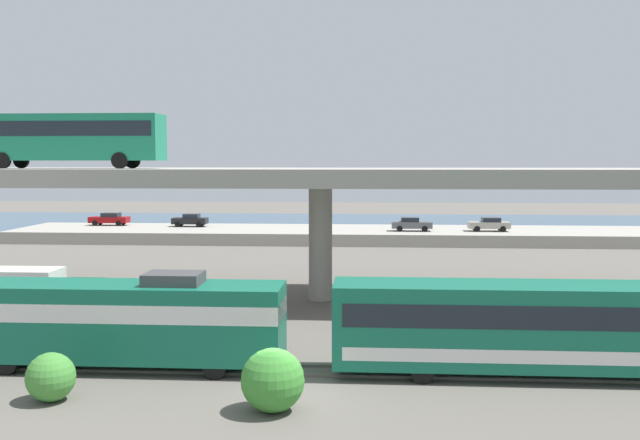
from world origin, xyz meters
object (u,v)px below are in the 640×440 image
Objects in this scene: train_coach_lead at (585,326)px; parked_car_2 at (411,224)px; parked_car_0 at (489,224)px; parked_car_1 at (110,219)px; service_truck_west at (33,295)px; transit_bus_on_overpass at (68,136)px; parked_car_3 at (190,220)px; train_locomotive at (103,318)px.

train_coach_lead reaches higher than parked_car_2.
parked_car_0 and parked_car_1 have the same top height.
parked_car_0 is (31.30, 41.60, 0.42)m from service_truck_west.
parked_car_2 is (35.40, -4.65, -0.00)m from parked_car_1.
transit_bus_on_overpass is 2.63× the size of parked_car_1.
parked_car_1 is (-39.75, 53.79, -0.11)m from train_coach_lead.
transit_bus_on_overpass is at bearing 106.89° from parked_car_1.
train_coach_lead is at bearing 126.47° from parked_car_1.
parked_car_3 is (-25.43, 3.71, -0.00)m from parked_car_2.
parked_car_0 is 34.03m from parked_car_3.
service_truck_west reaches higher than parked_car_0.
service_truck_west is 47.53m from parked_car_1.
parked_car_0 is 1.02× the size of parked_car_2.
train_locomotive is 3.76× the size of parked_car_3.
train_locomotive is 55.22m from parked_car_0.
train_locomotive is at bearing 109.89° from parked_car_1.
parked_car_2 is at bearing 55.41° from transit_bus_on_overpass.
train_coach_lead reaches higher than parked_car_3.
train_coach_lead is at bearing -28.08° from transit_bus_on_overpass.
parked_car_2 is (22.86, 41.20, 0.42)m from service_truck_west.
service_truck_west is 1.69× the size of parked_car_3.
train_locomotive is 1.26× the size of transit_bus_on_overpass.
train_coach_lead reaches higher than parked_car_0.
transit_bus_on_overpass reaches higher than train_coach_lead.
parked_car_0 is at bearing -94.72° from train_coach_lead.
train_coach_lead is 3.05× the size of service_truck_west.
transit_bus_on_overpass is 2.75× the size of parked_car_2.
parked_car_1 is at bearing -5.39° from parked_car_3.
train_locomotive is 20.29m from train_coach_lead.
parked_car_1 is 35.71m from parked_car_2.
parked_car_2 is at bearing -107.97° from train_locomotive.
train_coach_lead is 66.88m from parked_car_1.
transit_bus_on_overpass reaches higher than parked_car_3.
service_truck_west is 1.56× the size of parked_car_2.
train_coach_lead is at bearing 119.40° from parked_car_3.
train_coach_lead is at bearing -16.26° from service_truck_west.
parked_car_3 is (9.97, -0.94, -0.00)m from parked_car_1.
service_truck_west reaches higher than parked_car_1.
service_truck_west is 47.12m from parked_car_2.
train_coach_lead reaches higher than service_truck_west.
transit_bus_on_overpass is 11.31m from service_truck_west.
parked_car_1 is (-19.46, 53.79, -0.13)m from train_locomotive.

